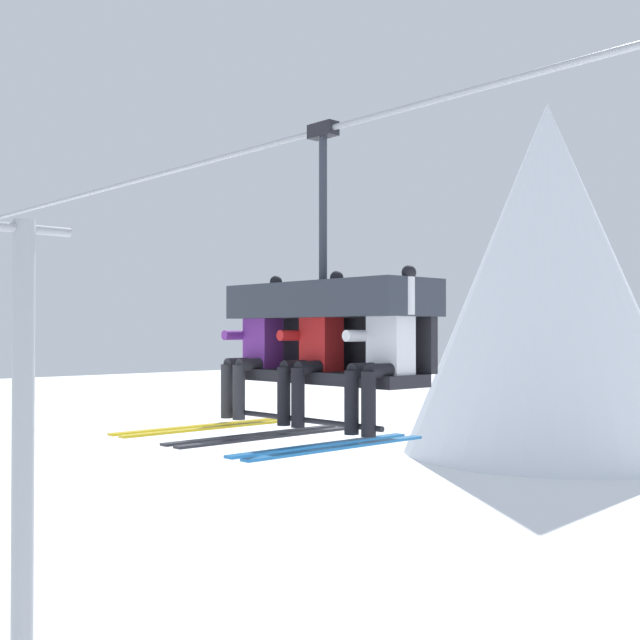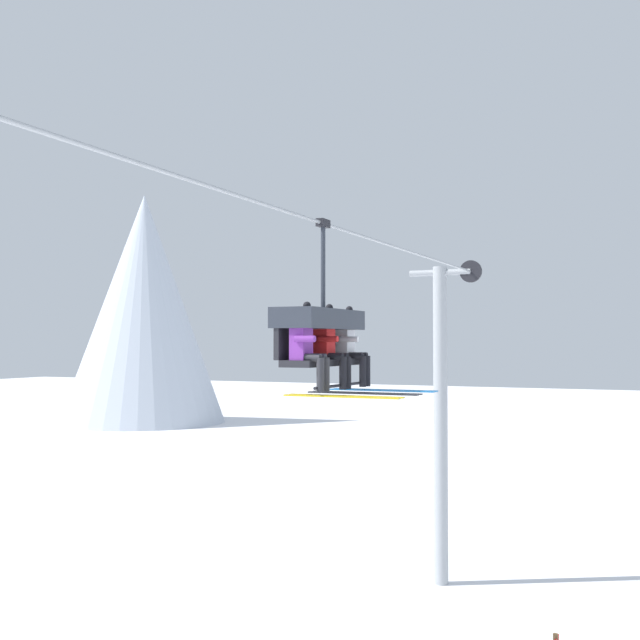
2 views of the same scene
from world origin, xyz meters
name	(u,v)px [view 1 (image 1 of 2)]	position (x,y,z in m)	size (l,w,h in m)	color
mountain_peak_west	(548,278)	(-16.41, 30.87, 8.95)	(14.68, 14.68, 17.90)	white
lift_tower_near	(22,449)	(-7.49, -0.02, 4.26)	(0.36, 1.88, 8.18)	#9EA3A8
lift_cable	(358,121)	(1.03, -0.80, 7.90)	(19.06, 0.05, 0.05)	#9EA3A8
chairlift_chair	(329,316)	(0.62, -0.73, 6.32)	(1.99, 0.74, 2.51)	#232328
skier_purple	(253,348)	(-0.16, -0.94, 6.04)	(0.48, 1.70, 1.34)	purple
skier_red	(311,349)	(0.62, -0.94, 6.04)	(0.48, 1.70, 1.34)	red
skier_white	(380,351)	(1.41, -0.94, 6.04)	(0.48, 1.70, 1.34)	silver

